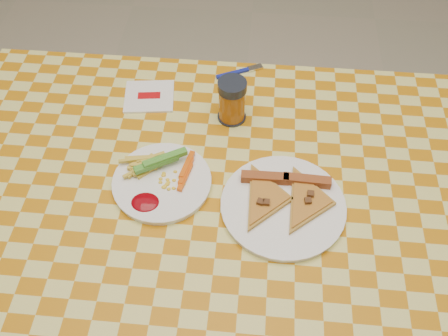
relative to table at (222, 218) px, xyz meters
The scene contains 9 objects.
ground 0.68m from the table, ahead, with size 8.00×8.00×0.00m, color beige.
table is the anchor object (origin of this frame).
plate_left 0.15m from the table, 169.00° to the left, with size 0.21×0.21×0.01m, color white.
plate_right 0.15m from the table, ahead, with size 0.25×0.25×0.01m, color white.
fries_veggies 0.17m from the table, 163.71° to the left, with size 0.18×0.16×0.04m.
pizza_slices 0.16m from the table, ahead, with size 0.21×0.20×0.02m.
drink_glass 0.27m from the table, 89.39° to the left, with size 0.07×0.07×0.11m.
napkin 0.36m from the table, 125.60° to the left, with size 0.13×0.12×0.01m.
fork 0.41m from the table, 88.40° to the left, with size 0.12×0.07×0.01m.
Camera 1 is at (0.06, -0.60, 1.62)m, focal length 40.00 mm.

